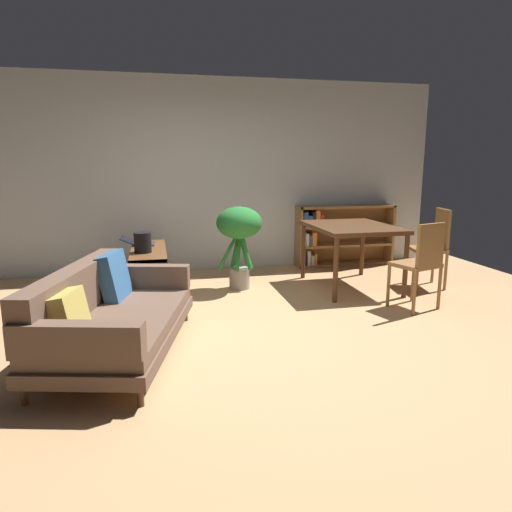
# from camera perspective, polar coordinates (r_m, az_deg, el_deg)

# --- Properties ---
(ground_plane) EXTENTS (8.16, 8.16, 0.00)m
(ground_plane) POSITION_cam_1_polar(r_m,az_deg,el_deg) (4.27, -1.62, -9.46)
(ground_plane) COLOR tan
(back_wall_panel) EXTENTS (6.80, 0.10, 2.70)m
(back_wall_panel) POSITION_cam_1_polar(r_m,az_deg,el_deg) (6.67, -6.15, 9.90)
(back_wall_panel) COLOR silver
(back_wall_panel) RESTS_ON ground_plane
(fabric_couch) EXTENTS (1.28, 1.94, 0.75)m
(fabric_couch) POSITION_cam_1_polar(r_m,az_deg,el_deg) (3.89, -17.90, -6.81)
(fabric_couch) COLOR #56351E
(fabric_couch) RESTS_ON ground_plane
(media_console) EXTENTS (0.40, 1.34, 0.54)m
(media_console) POSITION_cam_1_polar(r_m,az_deg,el_deg) (5.62, -13.12, -1.80)
(media_console) COLOR brown
(media_console) RESTS_ON ground_plane
(open_laptop) EXTENTS (0.42, 0.33, 0.10)m
(open_laptop) POSITION_cam_1_polar(r_m,az_deg,el_deg) (5.84, -14.30, 1.63)
(open_laptop) COLOR #333338
(open_laptop) RESTS_ON media_console
(desk_speaker) EXTENTS (0.19, 0.19, 0.23)m
(desk_speaker) POSITION_cam_1_polar(r_m,az_deg,el_deg) (5.30, -13.93, 1.64)
(desk_speaker) COLOR black
(desk_speaker) RESTS_ON media_console
(potted_floor_plant) EXTENTS (0.56, 0.55, 1.01)m
(potted_floor_plant) POSITION_cam_1_polar(r_m,az_deg,el_deg) (5.57, -2.11, 3.19)
(potted_floor_plant) COLOR #9E9389
(potted_floor_plant) RESTS_ON ground_plane
(dining_table) EXTENTS (0.95, 1.23, 0.78)m
(dining_table) POSITION_cam_1_polar(r_m,az_deg,el_deg) (5.75, 11.81, 3.02)
(dining_table) COLOR #56351E
(dining_table) RESTS_ON ground_plane
(dining_chair_near) EXTENTS (0.45, 0.47, 0.98)m
(dining_chair_near) POSITION_cam_1_polar(r_m,az_deg,el_deg) (6.10, 21.18, 1.46)
(dining_chair_near) COLOR olive
(dining_chair_near) RESTS_ON ground_plane
(dining_chair_far) EXTENTS (0.53, 0.50, 0.93)m
(dining_chair_far) POSITION_cam_1_polar(r_m,az_deg,el_deg) (5.07, 19.86, -0.52)
(dining_chair_far) COLOR olive
(dining_chair_far) RESTS_ON ground_plane
(bookshelf) EXTENTS (1.50, 0.30, 0.91)m
(bookshelf) POSITION_cam_1_polar(r_m,az_deg,el_deg) (7.07, 10.15, 2.61)
(bookshelf) COLOR olive
(bookshelf) RESTS_ON ground_plane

